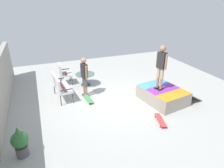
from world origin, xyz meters
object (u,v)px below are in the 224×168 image
(patio_chair_near_house, at_px, (63,72))
(skateboard_spare, at_px, (160,120))
(skate_ramp, at_px, (163,95))
(patio_table, at_px, (85,77))
(person_skater, at_px, (161,64))
(person_watching, at_px, (84,74))
(skateboard_by_bench, at_px, (88,99))
(potted_plant, at_px, (20,142))
(patio_bench, at_px, (59,85))

(patio_chair_near_house, distance_m, skateboard_spare, 5.09)
(skate_ramp, distance_m, patio_table, 3.66)
(patio_table, height_order, person_skater, person_skater)
(person_watching, height_order, person_skater, person_skater)
(skateboard_by_bench, bearing_deg, potted_plant, 133.35)
(patio_chair_near_house, bearing_deg, skateboard_spare, -150.02)
(patio_table, xyz_separation_m, person_watching, (-1.06, 0.28, 0.57))
(skate_ramp, height_order, skateboard_by_bench, skate_ramp)
(patio_chair_near_house, height_order, skateboard_by_bench, patio_chair_near_house)
(patio_table, height_order, skateboard_spare, patio_table)
(skateboard_by_bench, bearing_deg, person_skater, -112.88)
(person_skater, bearing_deg, skateboard_spare, 150.43)
(patio_table, distance_m, skateboard_by_bench, 1.59)
(patio_bench, relative_size, skateboard_by_bench, 1.61)
(patio_bench, height_order, person_watching, person_watching)
(patio_chair_near_house, relative_size, potted_plant, 1.11)
(patio_table, bearing_deg, skateboard_spare, -157.73)
(person_skater, height_order, skateboard_by_bench, person_skater)
(patio_chair_near_house, bearing_deg, patio_bench, 166.07)
(skate_ramp, xyz_separation_m, person_watching, (1.60, 2.79, 0.70))
(patio_chair_near_house, bearing_deg, patio_table, -118.39)
(patio_table, xyz_separation_m, potted_plant, (-3.81, 2.71, 0.06))
(person_skater, height_order, potted_plant, person_skater)
(skateboard_spare, distance_m, potted_plant, 4.31)
(patio_bench, bearing_deg, person_skater, -115.04)
(patio_chair_near_house, xyz_separation_m, patio_table, (-0.51, -0.94, -0.21))
(skateboard_spare, height_order, potted_plant, potted_plant)
(patio_bench, height_order, patio_chair_near_house, same)
(patio_chair_near_house, xyz_separation_m, skateboard_by_bench, (-2.04, -0.65, -0.53))
(patio_chair_near_house, relative_size, skateboard_spare, 1.24)
(skate_ramp, xyz_separation_m, patio_table, (2.66, 2.52, 0.13))
(potted_plant, bearing_deg, person_skater, -76.63)
(person_skater, xyz_separation_m, potted_plant, (-1.19, 5.00, -1.11))
(skateboard_by_bench, relative_size, skateboard_spare, 0.98)
(patio_chair_near_house, bearing_deg, skateboard_by_bench, -162.27)
(skateboard_by_bench, distance_m, skateboard_spare, 3.00)
(person_skater, distance_m, skateboard_spare, 2.07)
(patio_chair_near_house, xyz_separation_m, potted_plant, (-4.32, 1.76, -0.15))
(skate_ramp, height_order, patio_table, patio_table)
(person_skater, xyz_separation_m, skateboard_spare, (-1.25, 0.71, -1.49))
(patio_chair_near_house, height_order, potted_plant, patio_chair_near_house)
(patio_table, xyz_separation_m, skateboard_by_bench, (-1.53, 0.29, -0.32))
(skate_ramp, xyz_separation_m, skateboard_by_bench, (1.13, 2.81, -0.19))
(skateboard_spare, bearing_deg, skateboard_by_bench, 38.69)
(skate_ramp, distance_m, skateboard_spare, 1.54)
(patio_bench, xyz_separation_m, skateboard_by_bench, (-0.59, -1.01, -0.53))
(patio_table, xyz_separation_m, person_skater, (-2.62, -2.30, 1.18))
(skateboard_spare, relative_size, potted_plant, 0.90)
(patio_chair_near_house, height_order, person_watching, person_watching)
(patio_bench, bearing_deg, skateboard_spare, -135.43)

